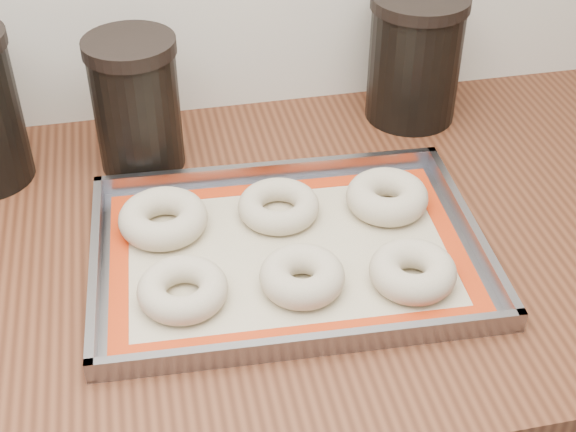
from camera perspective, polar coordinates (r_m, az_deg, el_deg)
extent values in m
cube|color=brown|center=(1.01, -1.09, -2.13)|extent=(3.06, 0.68, 0.04)
cube|color=gray|center=(0.96, 0.00, -2.75)|extent=(0.48, 0.35, 0.00)
cube|color=gray|center=(1.08, -1.34, 3.21)|extent=(0.46, 0.03, 0.02)
cube|color=gray|center=(0.84, 1.74, -9.12)|extent=(0.46, 0.03, 0.02)
cube|color=gray|center=(0.95, -13.55, -3.47)|extent=(0.03, 0.33, 0.02)
cube|color=gray|center=(1.00, 12.80, -0.83)|extent=(0.03, 0.33, 0.02)
cube|color=#C6B793|center=(0.96, 0.00, -2.62)|extent=(0.43, 0.31, 0.00)
cube|color=red|center=(1.06, -1.13, 2.05)|extent=(0.42, 0.04, 0.00)
cube|color=red|center=(0.86, 1.41, -8.26)|extent=(0.42, 0.04, 0.00)
cube|color=red|center=(0.95, -11.93, -3.72)|extent=(0.03, 0.25, 0.00)
cube|color=red|center=(1.00, 11.34, -1.36)|extent=(0.03, 0.25, 0.00)
torus|color=beige|center=(0.89, -7.50, -5.20)|extent=(0.13, 0.13, 0.03)
torus|color=beige|center=(0.90, 1.01, -4.30)|extent=(0.12, 0.12, 0.04)
torus|color=beige|center=(0.92, 8.86, -3.90)|extent=(0.11, 0.11, 0.04)
torus|color=beige|center=(0.99, -8.87, -0.16)|extent=(0.14, 0.14, 0.04)
torus|color=beige|center=(1.00, -0.67, 0.71)|extent=(0.12, 0.12, 0.03)
torus|color=beige|center=(1.02, 7.06, 1.37)|extent=(0.11, 0.11, 0.04)
cylinder|color=black|center=(1.09, -10.67, 7.39)|extent=(0.11, 0.11, 0.17)
cylinder|color=black|center=(1.05, -11.25, 11.75)|extent=(0.12, 0.12, 0.02)
cylinder|color=black|center=(1.21, 8.95, 10.67)|extent=(0.13, 0.13, 0.17)
cylinder|color=black|center=(1.17, 9.41, 14.80)|extent=(0.14, 0.14, 0.02)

